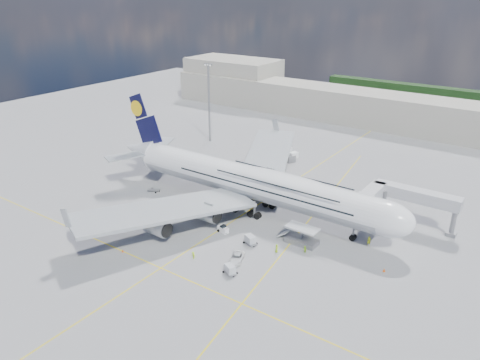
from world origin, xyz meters
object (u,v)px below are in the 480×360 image
Objects in this scene: light_mast at (209,102)px; airliner at (252,182)px; dolly_row_a at (122,209)px; cone_wing_left_outer at (262,154)px; dolly_back at (154,190)px; crew_nose at (369,241)px; cargo_loader at (301,238)px; crew_van at (277,248)px; dolly_row_c at (148,217)px; crew_wing at (140,212)px; cone_nose at (384,270)px; cone_wing_left_inner at (264,178)px; crew_loader at (305,250)px; dolly_row_b at (131,218)px; dolly_nose_near at (250,240)px; catering_truck_inner at (271,172)px; dolly_nose_far at (230,269)px; cone_tail at (151,168)px; baggage_tug at (223,229)px; cone_wing_right_inner at (173,210)px; service_van at (237,258)px; jet_bridge at (397,197)px; catering_truck_outer at (286,153)px.

airliner is at bearing -41.00° from light_mast.
dolly_row_a is 6.74× the size of cone_wing_left_outer.
crew_nose reaches higher than dolly_back.
crew_van is (-2.19, -5.85, -0.39)m from cargo_loader.
crew_wing is (-2.55, -0.03, 0.58)m from dolly_row_c.
cone_wing_left_inner is (-41.35, 24.42, -0.07)m from cone_nose.
dolly_row_b is at bearing -135.48° from crew_loader.
dolly_nose_near is 6.72× the size of cone_wing_left_inner.
light_mast is 39.15m from catering_truck_inner.
catering_truck_inner is at bearing 71.31° from dolly_row_b.
cone_wing_left_inner is (11.43, 34.37, -0.70)m from crew_wing.
dolly_back is at bearing -179.87° from dolly_nose_far.
cone_tail is (-66.36, 5.42, -0.73)m from crew_nose.
dolly_back is 1.22× the size of baggage_tug.
cone_wing_left_outer is 34.00m from cone_tail.
dolly_row_a is (-41.14, -10.53, -0.89)m from cargo_loader.
crew_nose is 1.03× the size of crew_wing.
dolly_nose_far is 2.09× the size of crew_loader.
cargo_loader reaches higher than cone_wing_right_inner.
service_van is at bearing -59.91° from catering_truck_inner.
cone_wing_left_inner is at bearing 170.71° from jet_bridge.
baggage_tug is at bearing -171.18° from cone_nose.
light_mast is 51.04× the size of cone_wing_left_inner.
cone_wing_left_outer is (7.82, 38.61, -0.08)m from dolly_back.
baggage_tug is 0.36× the size of catering_truck_outer.
cone_wing_left_outer is (-37.27, 42.96, -0.50)m from crew_loader.
crew_loader is at bearing -27.92° from airliner.
dolly_row_b is at bearing -158.72° from cargo_loader.
cone_wing_right_inner is at bearing -85.10° from cone_wing_left_outer.
crew_van is at bearing -54.57° from cone_wing_left_outer.
baggage_tug is at bearing 75.65° from crew_van.
dolly_row_a is at bearing -109.10° from catering_truck_inner.
crew_nose is at bearing -21.31° from catering_truck_inner.
service_van is at bearing -63.85° from airliner.
dolly_row_b is (-18.08, -20.60, -5.72)m from airliner.
jet_bridge is at bearing 26.85° from cone_wing_right_inner.
light_mast reaches higher than cone_tail.
light_mast is at bearing 151.22° from cone_wing_left_inner.
cone_wing_left_outer reaches higher than cone_wing_left_inner.
dolly_row_b reaches higher than crew_wing.
light_mast is at bearing 160.98° from jet_bridge.
service_van is (35.87, -14.24, 0.35)m from dolly_back.
cone_wing_left_outer is (-28.05, 52.85, -0.43)m from service_van.
cone_nose is 65.88m from cone_wing_left_outer.
dolly_row_b reaches higher than dolly_row_c.
cone_tail is at bearing 157.81° from dolly_row_c.
cone_wing_right_inner is (-25.72, 12.74, -0.68)m from dolly_nose_far.
service_van is (-6.75, -12.86, -0.57)m from cargo_loader.
light_mast is 5.18× the size of service_van.
cone_wing_left_inner is 19.18m from cone_wing_left_outer.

